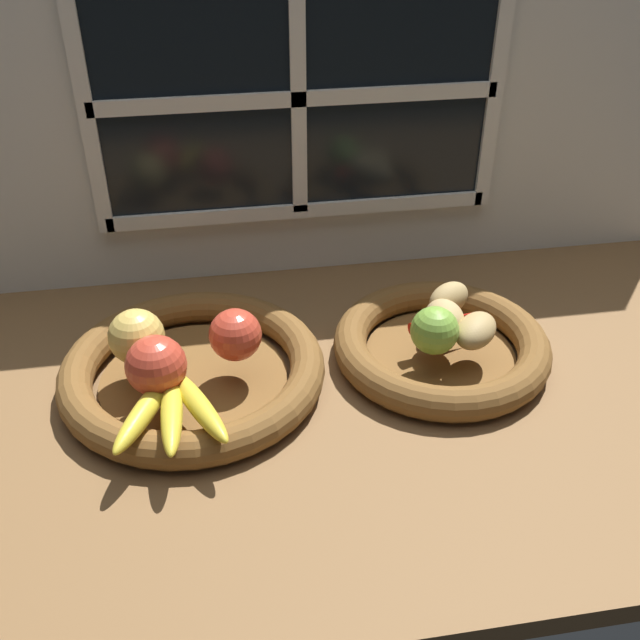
{
  "coord_description": "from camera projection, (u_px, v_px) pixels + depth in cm",
  "views": [
    {
      "loc": [
        -15.21,
        -84.65,
        66.28
      ],
      "look_at": [
        -1.36,
        -1.24,
        8.89
      ],
      "focal_mm": 41.16,
      "sensor_mm": 36.0,
      "label": 1
    }
  ],
  "objects": [
    {
      "name": "ground_plane",
      "position": [
        328.0,
        372.0,
        1.09
      ],
      "size": [
        140.0,
        90.0,
        3.0
      ],
      "primitive_type": "cube",
      "color": "brown"
    },
    {
      "name": "lime_near",
      "position": [
        435.0,
        330.0,
        1.01
      ],
      "size": [
        6.79,
        6.79,
        6.79
      ],
      "primitive_type": "sphere",
      "color": "#7AAD3D",
      "rests_on": "fruit_bowl_right"
    },
    {
      "name": "chili_pepper",
      "position": [
        444.0,
        321.0,
        1.07
      ],
      "size": [
        11.18,
        4.76,
        1.95
      ],
      "primitive_type": "cone",
      "rotation": [
        0.0,
        1.57,
        0.26
      ],
      "color": "red",
      "rests_on": "fruit_bowl_right"
    },
    {
      "name": "potato_small",
      "position": [
        476.0,
        331.0,
        1.03
      ],
      "size": [
        9.32,
        9.57,
        4.29
      ],
      "primitive_type": "ellipsoid",
      "rotation": [
        0.0,
        0.0,
        3.99
      ],
      "color": "tan",
      "rests_on": "fruit_bowl_right"
    },
    {
      "name": "apple_golden_left",
      "position": [
        137.0,
        337.0,
        0.99
      ],
      "size": [
        7.67,
        7.67,
        7.67
      ],
      "primitive_type": "sphere",
      "color": "#DBB756",
      "rests_on": "fruit_bowl_left"
    },
    {
      "name": "apple_red_front",
      "position": [
        156.0,
        365.0,
        0.94
      ],
      "size": [
        7.94,
        7.94,
        7.94
      ],
      "primitive_type": "sphere",
      "color": "#CC422D",
      "rests_on": "fruit_bowl_left"
    },
    {
      "name": "fruit_bowl_left",
      "position": [
        193.0,
        371.0,
        1.03
      ],
      "size": [
        37.37,
        37.37,
        4.89
      ],
      "color": "brown",
      "rests_on": "ground_plane"
    },
    {
      "name": "potato_back",
      "position": [
        449.0,
        298.0,
        1.1
      ],
      "size": [
        8.52,
        7.63,
        4.8
      ],
      "primitive_type": "ellipsoid",
      "rotation": [
        0.0,
        0.0,
        0.57
      ],
      "color": "tan",
      "rests_on": "fruit_bowl_right"
    },
    {
      "name": "apple_red_right",
      "position": [
        235.0,
        335.0,
        1.0
      ],
      "size": [
        7.29,
        7.29,
        7.29
      ],
      "primitive_type": "sphere",
      "color": "#CC422D",
      "rests_on": "fruit_bowl_left"
    },
    {
      "name": "back_wall",
      "position": [
        297.0,
        114.0,
        1.17
      ],
      "size": [
        140.0,
        4.6,
        55.0
      ],
      "color": "silver",
      "rests_on": "ground_plane"
    },
    {
      "name": "fruit_bowl_right",
      "position": [
        441.0,
        346.0,
        1.08
      ],
      "size": [
        31.93,
        31.93,
        4.89
      ],
      "color": "brown",
      "rests_on": "ground_plane"
    },
    {
      "name": "banana_bunch_front",
      "position": [
        172.0,
        407.0,
        0.91
      ],
      "size": [
        15.44,
        17.31,
        2.72
      ],
      "color": "yellow",
      "rests_on": "fruit_bowl_left"
    },
    {
      "name": "potato_large",
      "position": [
        444.0,
        318.0,
        1.06
      ],
      "size": [
        5.89,
        7.2,
        4.8
      ],
      "primitive_type": "ellipsoid",
      "rotation": [
        0.0,
        0.0,
        4.78
      ],
      "color": "tan",
      "rests_on": "fruit_bowl_right"
    }
  ]
}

